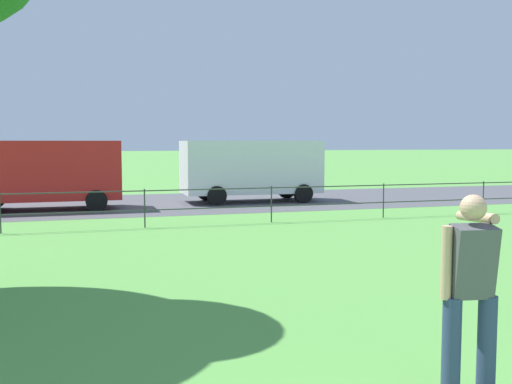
% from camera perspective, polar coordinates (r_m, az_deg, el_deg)
% --- Properties ---
extents(street_strip, '(80.00, 7.73, 0.01)m').
position_cam_1_polar(street_strip, '(21.78, -7.87, -1.03)').
color(street_strip, '#4C4C51').
rests_on(street_strip, ground).
extents(park_fence, '(30.93, 0.04, 1.00)m').
position_cam_1_polar(park_fence, '(15.83, -4.42, -0.76)').
color(park_fence, '#333833').
rests_on(park_fence, ground).
extents(person_thrower, '(0.61, 0.77, 1.76)m').
position_cam_1_polar(person_thrower, '(5.42, 19.76, -8.73)').
color(person_thrower, navy).
rests_on(person_thrower, ground).
extents(panel_van_left, '(5.01, 2.12, 2.24)m').
position_cam_1_polar(panel_van_left, '(20.45, -19.86, 1.92)').
color(panel_van_left, red).
rests_on(panel_van_left, ground).
extents(panel_van_far_left, '(5.03, 2.17, 2.24)m').
position_cam_1_polar(panel_van_far_left, '(21.92, -0.43, 2.38)').
color(panel_van_far_left, white).
rests_on(panel_van_far_left, ground).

